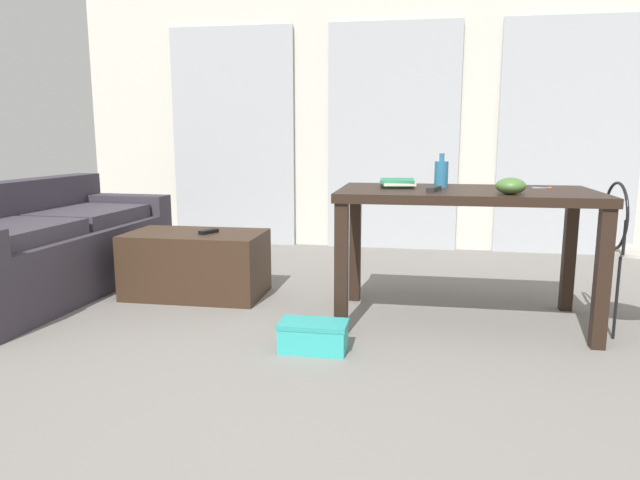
{
  "coord_description": "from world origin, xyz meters",
  "views": [
    {
      "loc": [
        0.26,
        -1.98,
        1.07
      ],
      "look_at": [
        -0.34,
        1.53,
        0.42
      ],
      "focal_mm": 32.44,
      "sensor_mm": 36.0,
      "label": 1
    }
  ],
  "objects": [
    {
      "name": "couch",
      "position": [
        -2.27,
        1.51,
        0.31
      ],
      "size": [
        0.93,
        2.07,
        0.76
      ],
      "color": "#38333D",
      "rests_on": "ground"
    },
    {
      "name": "tv_remote_on_table",
      "position": [
        0.34,
        1.21,
        0.78
      ],
      "size": [
        0.09,
        0.17,
        0.03
      ],
      "primitive_type": "cube",
      "rotation": [
        0.0,
        0.0,
        -0.29
      ],
      "color": "#232326",
      "rests_on": "craft_table"
    },
    {
      "name": "book_stack",
      "position": [
        0.13,
        1.45,
        0.8
      ],
      "size": [
        0.22,
        0.29,
        0.05
      ],
      "color": "#2D7F56",
      "rests_on": "craft_table"
    },
    {
      "name": "tv_remote_primary",
      "position": [
        -1.11,
        1.61,
        0.44
      ],
      "size": [
        0.1,
        0.15,
        0.02
      ],
      "primitive_type": "cube",
      "rotation": [
        0.0,
        0.0,
        -0.44
      ],
      "color": "black",
      "rests_on": "coffee_table"
    },
    {
      "name": "ground_plane",
      "position": [
        0.0,
        1.41,
        0.0
      ],
      "size": [
        8.71,
        8.71,
        0.0
      ],
      "primitive_type": "plane",
      "color": "gray"
    },
    {
      "name": "wire_chair",
      "position": [
        1.37,
        1.32,
        0.52
      ],
      "size": [
        0.37,
        0.37,
        0.83
      ],
      "color": "silver",
      "rests_on": "ground"
    },
    {
      "name": "curtains",
      "position": [
        0.0,
        3.54,
        1.05
      ],
      "size": [
        4.34,
        0.03,
        2.1
      ],
      "color": "#B2B7BC",
      "rests_on": "ground"
    },
    {
      "name": "bottle_near",
      "position": [
        0.39,
        1.49,
        0.85
      ],
      "size": [
        0.08,
        0.08,
        0.2
      ],
      "color": "teal",
      "rests_on": "craft_table"
    },
    {
      "name": "shoebox",
      "position": [
        -0.24,
        0.74,
        0.08
      ],
      "size": [
        0.34,
        0.19,
        0.15
      ],
      "color": "#33B2AD",
      "rests_on": "ground"
    },
    {
      "name": "scissors",
      "position": [
        0.97,
        1.52,
        0.77
      ],
      "size": [
        0.11,
        0.05,
        0.0
      ],
      "color": "#9EA0A5",
      "rests_on": "craft_table"
    },
    {
      "name": "coffee_table",
      "position": [
        -1.21,
        1.63,
        0.22
      ],
      "size": [
        0.9,
        0.52,
        0.43
      ],
      "color": "#382619",
      "rests_on": "ground"
    },
    {
      "name": "craft_table",
      "position": [
        0.52,
        1.36,
        0.67
      ],
      "size": [
        1.42,
        0.77,
        0.77
      ],
      "color": "black",
      "rests_on": "ground"
    },
    {
      "name": "bowl",
      "position": [
        0.73,
        1.12,
        0.81
      ],
      "size": [
        0.15,
        0.15,
        0.09
      ],
      "primitive_type": "ellipsoid",
      "color": "#477033",
      "rests_on": "craft_table"
    },
    {
      "name": "wall_back",
      "position": [
        0.0,
        3.63,
        1.24
      ],
      "size": [
        6.1,
        0.1,
        2.48
      ],
      "primitive_type": "cube",
      "color": "silver",
      "rests_on": "ground"
    }
  ]
}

